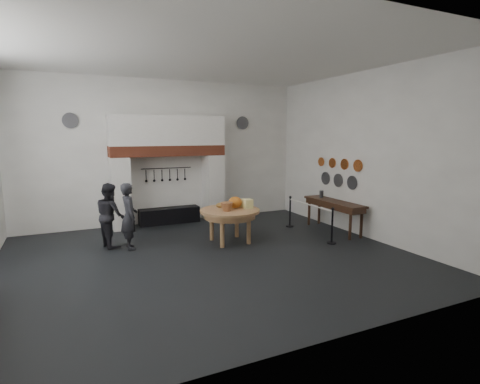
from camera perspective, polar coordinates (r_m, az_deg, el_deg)
name	(u,v)px	position (r m, az deg, el deg)	size (l,w,h in m)	color
floor	(211,257)	(8.79, -4.46, -9.90)	(9.00, 8.00, 0.02)	black
ceiling	(208,54)	(8.50, -4.85, 20.20)	(9.00, 8.00, 0.02)	silver
wall_back	(165,152)	(12.17, -11.30, 5.96)	(9.00, 0.02, 4.50)	white
wall_front	(321,179)	(4.83, 12.26, 1.90)	(9.00, 0.02, 4.50)	white
wall_right	(365,155)	(10.78, 18.47, 5.34)	(0.02, 8.00, 4.50)	white
chimney_pier_left	(120,193)	(11.68, -17.75, -0.20)	(0.55, 0.70, 2.15)	silver
chimney_pier_right	(213,187)	(12.39, -4.11, 0.70)	(0.55, 0.70, 2.15)	silver
hearth_brick_band	(168,151)	(11.83, -10.90, 6.19)	(3.50, 0.72, 0.32)	#9E442B
chimney_hood	(168,131)	(11.82, -10.99, 9.14)	(3.50, 0.70, 0.90)	silver
iron_range	(169,215)	(12.16, -10.70, -3.54)	(1.90, 0.45, 0.50)	black
utensil_rail	(166,168)	(12.13, -11.14, 3.59)	(0.02, 0.02, 1.60)	black
work_table	(230,211)	(9.77, -1.56, -2.87)	(1.56, 1.56, 0.07)	tan
pumpkin	(235,202)	(9.90, -0.74, -1.59)	(0.36, 0.36, 0.31)	orange
cheese_block_big	(248,204)	(9.90, 1.20, -1.80)	(0.22, 0.22, 0.24)	#FEF798
cheese_block_small	(242,203)	(10.16, 0.35, -1.64)	(0.18, 0.18, 0.20)	#FAEC95
wicker_basket	(227,207)	(9.55, -2.03, -2.26)	(0.32, 0.32, 0.22)	#A6693D
bread_loaf	(221,205)	(10.03, -2.89, -1.99)	(0.31, 0.18, 0.13)	olive
visitor_near	(129,216)	(9.61, -16.55, -3.53)	(0.60, 0.39, 1.65)	black
visitor_far	(110,215)	(9.95, -19.17, -3.33)	(0.79, 0.61, 1.62)	black
side_table	(334,202)	(11.20, 14.14, -1.47)	(0.55, 2.20, 0.06)	#3A2215
pewter_jug	(321,194)	(11.64, 12.30, -0.33)	(0.12, 0.12, 0.22)	#444348
copper_pan_a	(358,166)	(10.92, 17.52, 3.84)	(0.34, 0.34, 0.03)	#C6662D
copper_pan_b	(344,164)	(11.33, 15.64, 4.09)	(0.32, 0.32, 0.03)	#C6662D
copper_pan_c	(332,163)	(11.75, 13.89, 4.31)	(0.30, 0.30, 0.03)	#C6662D
copper_pan_d	(321,162)	(12.18, 12.26, 4.52)	(0.28, 0.28, 0.03)	#C6662D
pewter_plate_left	(352,183)	(11.12, 16.70, 1.37)	(0.40, 0.40, 0.03)	#4C4C51
pewter_plate_mid	(338,180)	(11.57, 14.73, 1.73)	(0.40, 0.40, 0.03)	#4C4C51
pewter_plate_right	(326,178)	(12.03, 12.90, 2.05)	(0.40, 0.40, 0.03)	#4C4C51
pewter_plate_back_left	(70,120)	(11.77, -24.45, 9.89)	(0.44, 0.44, 0.03)	#4C4C51
pewter_plate_back_right	(243,123)	(13.04, 0.40, 10.48)	(0.44, 0.44, 0.03)	#4C4C51
barrier_post_near	(332,227)	(10.00, 13.86, -5.15)	(0.05, 0.05, 0.90)	black
barrier_post_far	(290,212)	(11.58, 7.64, -3.07)	(0.05, 0.05, 0.90)	black
barrier_rope	(310,205)	(10.69, 10.57, -1.95)	(0.04, 0.04, 2.00)	white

